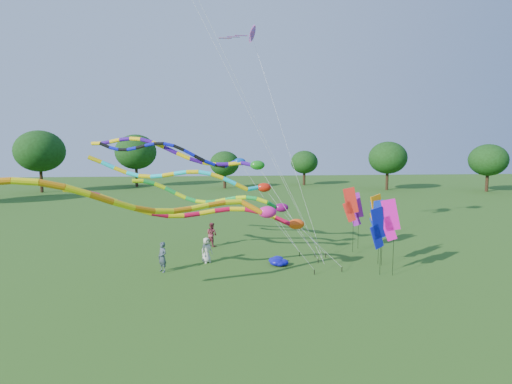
{
  "coord_description": "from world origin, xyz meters",
  "views": [
    {
      "loc": [
        -4.06,
        -20.95,
        7.66
      ],
      "look_at": [
        -1.72,
        3.94,
        4.8
      ],
      "focal_mm": 30.0,
      "sensor_mm": 36.0,
      "label": 1
    }
  ],
  "objects": [
    {
      "name": "tree_ring",
      "position": [
        -5.5,
        0.58,
        5.73
      ],
      "size": [
        116.53,
        114.9,
        9.73
      ],
      "color": "#382314",
      "rests_on": "ground"
    },
    {
      "name": "banner_pole_magenta_a",
      "position": [
        5.9,
        2.48,
        3.26
      ],
      "size": [
        1.12,
        0.46,
        4.52
      ],
      "rotation": [
        0.0,
        0.0,
        -0.34
      ],
      "color": "black",
      "rests_on": "ground"
    },
    {
      "name": "banner_pole_blue_a",
      "position": [
        5.19,
        2.48,
        2.81
      ],
      "size": [
        1.13,
        0.44,
        4.06
      ],
      "rotation": [
        0.0,
        0.0,
        0.32
      ],
      "color": "black",
      "rests_on": "ground"
    },
    {
      "name": "tube_kite_cyan",
      "position": [
        -5.03,
        6.68,
        5.39
      ],
      "size": [
        14.43,
        1.32,
        7.36
      ],
      "rotation": [
        0.0,
        0.0,
        0.0
      ],
      "color": "black",
      "rests_on": "ground"
    },
    {
      "name": "tube_kite_blue",
      "position": [
        -5.95,
        7.72,
        6.89
      ],
      "size": [
        13.22,
        2.0,
        8.29
      ],
      "rotation": [
        0.0,
        0.0,
        -0.1
      ],
      "color": "black",
      "rests_on": "ground"
    },
    {
      "name": "banner_pole_blue_b",
      "position": [
        5.99,
        4.42,
        2.94
      ],
      "size": [
        1.13,
        0.44,
        4.2
      ],
      "rotation": [
        0.0,
        0.0,
        -0.32
      ],
      "color": "black",
      "rests_on": "ground"
    },
    {
      "name": "person_b",
      "position": [
        -7.3,
        4.34,
        0.9
      ],
      "size": [
        0.77,
        0.78,
        1.81
      ],
      "primitive_type": "imported",
      "rotation": [
        0.0,
        0.0,
        -0.82
      ],
      "color": "#3C4955",
      "rests_on": "ground"
    },
    {
      "name": "person_c",
      "position": [
        -4.43,
        10.56,
        0.89
      ],
      "size": [
        1.08,
        1.09,
        1.78
      ],
      "primitive_type": "imported",
      "rotation": [
        0.0,
        0.0,
        2.32
      ],
      "color": "brown",
      "rests_on": "ground"
    },
    {
      "name": "banner_pole_orange",
      "position": [
        5.95,
        4.65,
        3.26
      ],
      "size": [
        1.09,
        0.54,
        4.52
      ],
      "rotation": [
        0.0,
        0.0,
        0.42
      ],
      "color": "black",
      "rests_on": "ground"
    },
    {
      "name": "ground",
      "position": [
        0.0,
        0.0,
        0.0
      ],
      "size": [
        160.0,
        160.0,
        0.0
      ],
      "primitive_type": "plane",
      "color": "#255416",
      "rests_on": "ground"
    },
    {
      "name": "tube_kite_red",
      "position": [
        -4.12,
        2.76,
        3.76
      ],
      "size": [
        14.95,
        2.02,
        6.03
      ],
      "rotation": [
        0.0,
        0.0,
        0.08
      ],
      "color": "black",
      "rests_on": "ground"
    },
    {
      "name": "tube_kite_orange",
      "position": [
        -6.08,
        -0.33,
        4.78
      ],
      "size": [
        15.32,
        6.85,
        6.97
      ],
      "rotation": [
        0.0,
        0.0,
        0.4
      ],
      "color": "black",
      "rests_on": "ground"
    },
    {
      "name": "tube_kite_green",
      "position": [
        -3.16,
        6.77,
        4.0
      ],
      "size": [
        12.44,
        1.46,
        5.92
      ],
      "rotation": [
        0.0,
        0.0,
        -0.03
      ],
      "color": "black",
      "rests_on": "ground"
    },
    {
      "name": "banner_pole_violet",
      "position": [
        6.0,
        8.89,
        2.89
      ],
      "size": [
        1.12,
        0.48,
        4.15
      ],
      "rotation": [
        0.0,
        0.0,
        -0.35
      ],
      "color": "black",
      "rests_on": "ground"
    },
    {
      "name": "banner_pole_red",
      "position": [
        5.27,
        7.86,
        3.38
      ],
      "size": [
        1.16,
        0.17,
        4.64
      ],
      "rotation": [
        0.0,
        0.0,
        -0.07
      ],
      "color": "black",
      "rests_on": "ground"
    },
    {
      "name": "person_a",
      "position": [
        -4.72,
        6.09,
        0.82
      ],
      "size": [
        0.96,
        0.89,
        1.64
      ],
      "primitive_type": "imported",
      "rotation": [
        0.0,
        0.0,
        0.61
      ],
      "color": "beige",
      "rests_on": "ground"
    },
    {
      "name": "blue_nylon_heap",
      "position": [
        0.08,
        5.29,
        0.21
      ],
      "size": [
        1.52,
        1.42,
        0.47
      ],
      "color": "#0C0CA3",
      "rests_on": "ground"
    },
    {
      "name": "delta_kite_high_c",
      "position": [
        -1.53,
        9.76,
        15.26
      ],
      "size": [
        6.29,
        6.53,
        16.55
      ],
      "rotation": [
        0.0,
        0.0,
        0.29
      ],
      "color": "black",
      "rests_on": "ground"
    },
    {
      "name": "tube_kite_purple",
      "position": [
        -5.65,
        7.78,
        6.89
      ],
      "size": [
        14.98,
        5.12,
        8.69
      ],
      "rotation": [
        0.0,
        0.0,
        -0.31
      ],
      "color": "black",
      "rests_on": "ground"
    }
  ]
}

